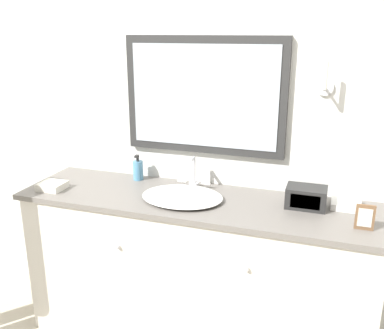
# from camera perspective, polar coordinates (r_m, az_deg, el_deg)

# --- Properties ---
(wall_back) EXTENTS (8.00, 0.18, 2.55)m
(wall_back) POSITION_cam_1_polar(r_m,az_deg,el_deg) (2.57, 2.63, 5.59)
(wall_back) COLOR silver
(wall_back) RESTS_ON ground_plane
(vanity_counter) EXTENTS (2.03, 0.56, 0.91)m
(vanity_counter) POSITION_cam_1_polar(r_m,az_deg,el_deg) (2.60, 0.44, -13.89)
(vanity_counter) COLOR beige
(vanity_counter) RESTS_ON ground_plane
(sink_basin) EXTENTS (0.46, 0.42, 0.19)m
(sink_basin) POSITION_cam_1_polar(r_m,az_deg,el_deg) (2.39, -1.24, -4.17)
(sink_basin) COLOR white
(sink_basin) RESTS_ON vanity_counter
(soap_bottle) EXTENTS (0.06, 0.06, 0.16)m
(soap_bottle) POSITION_cam_1_polar(r_m,az_deg,el_deg) (2.70, -7.21, -0.72)
(soap_bottle) COLOR teal
(soap_bottle) RESTS_ON vanity_counter
(appliance_box) EXTENTS (0.21, 0.14, 0.11)m
(appliance_box) POSITION_cam_1_polar(r_m,az_deg,el_deg) (2.35, 14.97, -4.23)
(appliance_box) COLOR black
(appliance_box) RESTS_ON vanity_counter
(picture_frame) EXTENTS (0.09, 0.01, 0.13)m
(picture_frame) POSITION_cam_1_polar(r_m,az_deg,el_deg) (2.17, 22.06, -6.54)
(picture_frame) COLOR brown
(picture_frame) RESTS_ON vanity_counter
(hand_towel_near_sink) EXTENTS (0.15, 0.13, 0.04)m
(hand_towel_near_sink) POSITION_cam_1_polar(r_m,az_deg,el_deg) (2.66, -18.14, -2.73)
(hand_towel_near_sink) COLOR silver
(hand_towel_near_sink) RESTS_ON vanity_counter
(hand_towel_far_corner) EXTENTS (0.15, 0.14, 0.04)m
(hand_towel_far_corner) POSITION_cam_1_polar(r_m,az_deg,el_deg) (2.42, 19.82, -5.04)
(hand_towel_far_corner) COLOR white
(hand_towel_far_corner) RESTS_ON vanity_counter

